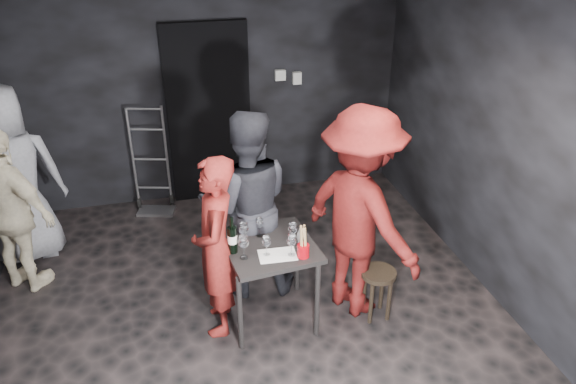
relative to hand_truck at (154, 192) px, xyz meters
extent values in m
cube|color=black|center=(0.72, -2.25, -0.23)|extent=(4.50, 5.00, 0.02)
cube|color=black|center=(0.72, 0.25, 1.12)|extent=(4.50, 0.04, 2.70)
cube|color=black|center=(2.97, -2.25, 1.12)|extent=(0.04, 5.00, 2.70)
cube|color=black|center=(0.72, 0.19, 0.82)|extent=(0.95, 0.10, 2.10)
cube|color=#B7B7B2|center=(1.57, 0.20, 1.22)|extent=(0.12, 0.06, 0.12)
cube|color=#B7B7B2|center=(1.77, 0.20, 1.17)|extent=(0.10, 0.06, 0.14)
cylinder|color=#B2B2B7|center=(-0.19, 0.04, 0.40)|extent=(0.03, 0.03, 1.25)
cylinder|color=#B2B2B7|center=(0.19, 0.04, 0.40)|extent=(0.03, 0.03, 1.25)
cube|color=#B2B2B7|center=(0.00, -0.08, -0.21)|extent=(0.42, 0.23, 0.03)
cylinder|color=black|center=(-0.19, 0.07, -0.15)|extent=(0.04, 0.16, 0.16)
cylinder|color=black|center=(0.19, 0.07, -0.15)|extent=(0.04, 0.16, 0.16)
cube|color=black|center=(0.91, -2.20, 0.50)|extent=(0.72, 0.72, 0.04)
cylinder|color=black|center=(0.59, -2.52, 0.13)|extent=(0.04, 0.04, 0.71)
cylinder|color=black|center=(1.23, -2.52, 0.13)|extent=(0.04, 0.04, 0.71)
cylinder|color=black|center=(0.59, -1.88, 0.13)|extent=(0.04, 0.04, 0.71)
cylinder|color=black|center=(1.23, -1.88, 0.13)|extent=(0.04, 0.04, 0.71)
cylinder|color=black|center=(1.80, -2.41, 0.22)|extent=(0.30, 0.30, 0.04)
cylinder|color=black|center=(1.88, -2.32, -0.02)|extent=(0.04, 0.04, 0.41)
cylinder|color=black|center=(1.72, -2.32, -0.02)|extent=(0.04, 0.04, 0.41)
cylinder|color=black|center=(1.72, -2.49, -0.02)|extent=(0.04, 0.04, 0.41)
cylinder|color=black|center=(1.88, -2.49, -0.02)|extent=(0.04, 0.04, 0.41)
imported|color=maroon|center=(0.47, -2.19, 0.60)|extent=(0.47, 0.65, 1.66)
imported|color=#27282F|center=(0.81, -1.72, 0.80)|extent=(1.05, 0.66, 2.05)
imported|color=#601312|center=(1.68, -2.21, 0.95)|extent=(1.31, 1.68, 2.36)
imported|color=#F2E4C0|center=(-1.22, -1.20, 0.62)|extent=(1.08, 0.96, 1.69)
imported|color=gray|center=(-1.27, -0.66, 0.85)|extent=(1.10, 0.68, 2.15)
cube|color=white|center=(0.93, -2.36, 0.53)|extent=(0.31, 0.22, 0.00)
cylinder|color=black|center=(0.60, -2.22, 0.64)|extent=(0.08, 0.08, 0.23)
cylinder|color=black|center=(0.60, -2.22, 0.80)|extent=(0.03, 0.03, 0.09)
cylinder|color=white|center=(0.60, -2.22, 0.65)|extent=(0.08, 0.08, 0.07)
cylinder|color=#A8030D|center=(1.13, -2.42, 0.58)|extent=(0.10, 0.10, 0.11)
camera|label=1|loc=(0.11, -5.98, 3.08)|focal=35.00mm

